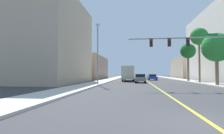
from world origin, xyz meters
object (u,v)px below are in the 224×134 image
at_px(palm_near, 217,48).
at_px(palm_mid, 199,37).
at_px(car_blue, 152,77).
at_px(palm_far, 188,52).
at_px(street_lamp, 98,51).
at_px(car_gray, 140,78).
at_px(delivery_truck, 129,73).
at_px(traffic_signal_mast, 195,47).
at_px(car_green, 131,76).

bearing_deg(palm_near, palm_mid, 89.77).
distance_m(palm_near, car_blue, 20.45).
distance_m(palm_near, palm_far, 12.98).
bearing_deg(street_lamp, car_blue, 64.03).
bearing_deg(palm_near, car_gray, 143.12).
distance_m(palm_far, car_gray, 12.30).
bearing_deg(car_blue, delivery_truck, -139.64).
bearing_deg(car_gray, car_blue, 75.73).
xyz_separation_m(traffic_signal_mast, palm_near, (4.25, 5.31, 0.54)).
bearing_deg(palm_mid, palm_near, -90.23).
distance_m(palm_far, delivery_truck, 12.57).
bearing_deg(street_lamp, palm_near, -0.60).
bearing_deg(delivery_truck, car_blue, 43.96).
bearing_deg(traffic_signal_mast, car_green, 100.35).
relative_size(street_lamp, delivery_truck, 0.93).
bearing_deg(car_blue, street_lamp, -118.62).
bearing_deg(palm_near, car_blue, 108.62).
relative_size(palm_near, car_green, 1.66).
bearing_deg(traffic_signal_mast, car_gray, 112.89).
distance_m(palm_mid, delivery_truck, 15.15).
bearing_deg(palm_mid, car_blue, 117.17).
relative_size(car_gray, car_green, 1.05).
bearing_deg(traffic_signal_mast, palm_near, 51.38).
bearing_deg(car_green, palm_mid, -69.75).
distance_m(palm_near, car_green, 37.16).
relative_size(traffic_signal_mast, street_lamp, 1.28).
bearing_deg(street_lamp, car_gray, 49.01).
bearing_deg(palm_mid, street_lamp, -157.96).
height_order(palm_far, delivery_truck, palm_far).
bearing_deg(palm_far, palm_near, -90.17).
xyz_separation_m(car_gray, car_green, (-2.12, 27.93, -0.05)).
bearing_deg(palm_far, delivery_truck, 174.91).
height_order(car_blue, car_green, car_blue).
distance_m(traffic_signal_mast, car_green, 41.20).
bearing_deg(car_gray, car_green, 94.77).
bearing_deg(traffic_signal_mast, palm_mid, 70.07).
relative_size(palm_near, car_gray, 1.58).
bearing_deg(car_green, palm_near, -73.58).
bearing_deg(traffic_signal_mast, street_lamp, 154.15).
xyz_separation_m(street_lamp, palm_near, (15.55, -0.16, 0.14)).
xyz_separation_m(car_gray, delivery_truck, (-2.23, 6.86, 0.88)).
height_order(palm_near, palm_mid, palm_mid).
relative_size(traffic_signal_mast, palm_near, 1.61).
distance_m(palm_far, car_blue, 10.23).
bearing_deg(street_lamp, palm_mid, 22.04).
relative_size(traffic_signal_mast, car_gray, 2.54).
bearing_deg(palm_near, traffic_signal_mast, -128.62).
bearing_deg(palm_far, car_gray, -148.63).
height_order(palm_mid, car_green, palm_mid).
relative_size(car_gray, car_blue, 1.07).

